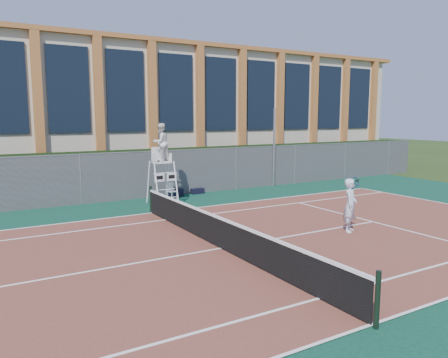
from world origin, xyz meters
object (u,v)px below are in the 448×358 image
plastic_chair (171,190)px  tennis_player (350,205)px  steel_pole (274,148)px  umpire_chair (161,145)px

plastic_chair → tennis_player: size_ratio=0.45×
tennis_player → steel_pole: bearing=67.8°
plastic_chair → steel_pole: bearing=7.4°
steel_pole → umpire_chair: steel_pole is taller
steel_pole → plastic_chair: bearing=-172.6°
umpire_chair → tennis_player: (3.57, -7.57, -1.70)m
steel_pole → umpire_chair: 7.55m
umpire_chair → tennis_player: umpire_chair is taller
umpire_chair → tennis_player: 8.54m
plastic_chair → tennis_player: (2.79, -8.37, 0.45)m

